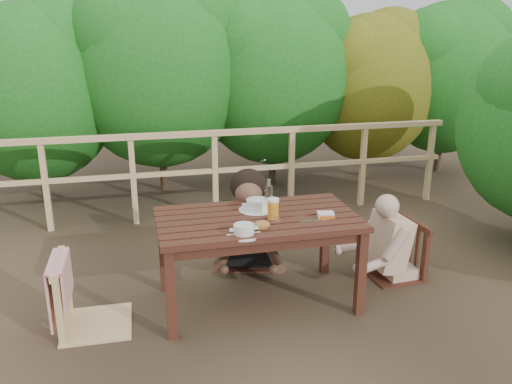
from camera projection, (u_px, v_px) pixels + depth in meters
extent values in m
plane|color=#4A3828|center=(257.00, 300.00, 4.22)|extent=(60.00, 60.00, 0.00)
cube|color=#391B13|center=(258.00, 260.00, 4.11)|extent=(1.53, 0.86, 0.71)
cube|color=tan|center=(91.00, 261.00, 3.72)|extent=(0.52, 0.52, 1.03)
cube|color=#391B13|center=(249.00, 221.00, 4.75)|extent=(0.50, 0.50, 0.85)
cube|color=#391B13|center=(396.00, 227.00, 4.51)|extent=(0.48, 0.48, 0.92)
cube|color=tan|center=(215.00, 175.00, 5.92)|extent=(5.60, 0.10, 1.01)
cylinder|color=white|center=(244.00, 230.00, 3.66)|extent=(0.24, 0.24, 0.08)
cylinder|color=silver|center=(257.00, 205.00, 4.14)|extent=(0.30, 0.30, 0.10)
ellipsoid|color=#995C2F|center=(261.00, 226.00, 3.75)|extent=(0.13, 0.10, 0.07)
cylinder|color=#C38810|center=(273.00, 209.00, 3.94)|extent=(0.09, 0.09, 0.17)
cylinder|color=silver|center=(269.00, 196.00, 4.10)|extent=(0.06, 0.06, 0.27)
cylinder|color=silver|center=(277.00, 222.00, 3.83)|extent=(0.06, 0.06, 0.07)
cube|color=silver|center=(326.00, 216.00, 3.98)|extent=(0.14, 0.11, 0.05)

